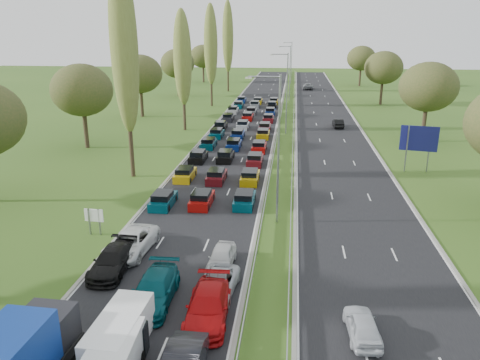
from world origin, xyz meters
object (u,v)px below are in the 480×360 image
(near_car_2, at_px, (131,243))
(near_car_3, at_px, (113,260))
(white_van_front, at_px, (121,332))
(direction_sign, at_px, (419,141))
(info_sign, at_px, (94,218))

(near_car_2, distance_m, near_car_3, 2.71)
(white_van_front, height_order, direction_sign, direction_sign)
(near_car_2, distance_m, info_sign, 4.74)
(near_car_2, height_order, direction_sign, direction_sign)
(near_car_3, xyz_separation_m, info_sign, (-3.53, 5.45, 0.59))
(white_van_front, relative_size, direction_sign, 0.95)
(near_car_2, xyz_separation_m, near_car_3, (-0.29, -2.70, -0.03))
(direction_sign, bearing_deg, near_car_3, -134.40)
(near_car_3, xyz_separation_m, direction_sign, (25.27, 25.81, 2.79))
(near_car_3, relative_size, info_sign, 2.49)
(near_car_2, relative_size, info_sign, 2.71)
(near_car_3, distance_m, white_van_front, 8.33)
(white_van_front, distance_m, info_sign, 14.78)
(info_sign, height_order, direction_sign, direction_sign)
(white_van_front, xyz_separation_m, direction_sign, (21.87, 33.40, 2.55))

